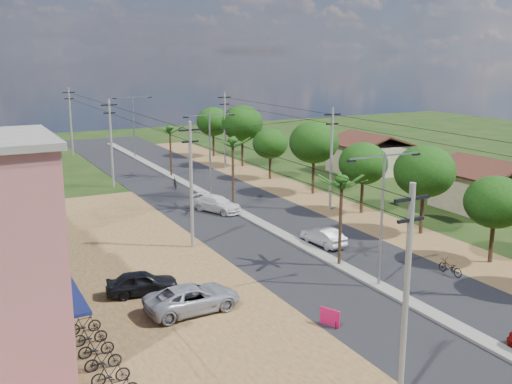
# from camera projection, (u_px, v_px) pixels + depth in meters

# --- Properties ---
(ground) EXTENTS (160.00, 160.00, 0.00)m
(ground) POSITION_uv_depth(u_px,v_px,m) (378.00, 287.00, 35.43)
(ground) COLOR black
(ground) RESTS_ON ground
(road) EXTENTS (12.00, 110.00, 0.04)m
(road) POSITION_uv_depth(u_px,v_px,m) (260.00, 224.00, 48.37)
(road) COLOR black
(road) RESTS_ON ground
(median) EXTENTS (1.00, 90.00, 0.18)m
(median) POSITION_uv_depth(u_px,v_px,m) (243.00, 214.00, 50.94)
(median) COLOR #605E56
(median) RESTS_ON ground
(dirt_lot_west) EXTENTS (18.00, 46.00, 0.04)m
(dirt_lot_west) POSITION_uv_depth(u_px,v_px,m) (92.00, 286.00, 35.57)
(dirt_lot_west) COLOR brown
(dirt_lot_west) RESTS_ON ground
(dirt_shoulder_east) EXTENTS (5.00, 90.00, 0.03)m
(dirt_shoulder_east) POSITION_uv_depth(u_px,v_px,m) (346.00, 211.00, 52.20)
(dirt_shoulder_east) COLOR brown
(dirt_shoulder_east) RESTS_ON ground
(house_east_near) EXTENTS (7.60, 7.50, 4.60)m
(house_east_near) POSITION_uv_depth(u_px,v_px,m) (487.00, 182.00, 52.52)
(house_east_near) COLOR gray
(house_east_near) RESTS_ON ground
(house_east_far) EXTENTS (7.60, 7.50, 4.60)m
(house_east_far) POSITION_uv_depth(u_px,v_px,m) (369.00, 152.00, 68.50)
(house_east_far) COLOR gray
(house_east_far) RESTS_ON ground
(tree_east_b) EXTENTS (4.00, 4.00, 5.83)m
(tree_east_b) POSITION_uv_depth(u_px,v_px,m) (495.00, 202.00, 38.68)
(tree_east_b) COLOR black
(tree_east_b) RESTS_ON ground
(tree_east_c) EXTENTS (4.60, 4.60, 6.83)m
(tree_east_c) POSITION_uv_depth(u_px,v_px,m) (424.00, 171.00, 44.72)
(tree_east_c) COLOR black
(tree_east_c) RESTS_ON ground
(tree_east_d) EXTENTS (4.20, 4.20, 6.13)m
(tree_east_d) POSITION_uv_depth(u_px,v_px,m) (363.00, 164.00, 50.75)
(tree_east_d) COLOR black
(tree_east_d) RESTS_ON ground
(tree_east_e) EXTENTS (4.80, 4.80, 7.14)m
(tree_east_e) POSITION_uv_depth(u_px,v_px,m) (314.00, 142.00, 57.57)
(tree_east_e) COLOR black
(tree_east_e) RESTS_ON ground
(tree_east_f) EXTENTS (3.80, 3.80, 5.52)m
(tree_east_f) POSITION_uv_depth(u_px,v_px,m) (270.00, 144.00, 64.57)
(tree_east_f) COLOR black
(tree_east_f) RESTS_ON ground
(tree_east_g) EXTENTS (5.00, 5.00, 7.38)m
(tree_east_g) POSITION_uv_depth(u_px,v_px,m) (242.00, 123.00, 71.43)
(tree_east_g) COLOR black
(tree_east_g) RESTS_ON ground
(tree_east_h) EXTENTS (4.40, 4.40, 6.52)m
(tree_east_h) POSITION_uv_depth(u_px,v_px,m) (213.00, 122.00, 78.34)
(tree_east_h) COLOR black
(tree_east_h) RESTS_ON ground
(palm_median_near) EXTENTS (2.00, 2.00, 6.15)m
(palm_median_near) POSITION_uv_depth(u_px,v_px,m) (342.00, 183.00, 37.61)
(palm_median_near) COLOR black
(palm_median_near) RESTS_ON ground
(palm_median_mid) EXTENTS (2.00, 2.00, 6.55)m
(palm_median_mid) POSITION_uv_depth(u_px,v_px,m) (233.00, 144.00, 51.34)
(palm_median_mid) COLOR black
(palm_median_mid) RESTS_ON ground
(palm_median_far) EXTENTS (2.00, 2.00, 5.85)m
(palm_median_far) POSITION_uv_depth(u_px,v_px,m) (170.00, 130.00, 65.29)
(palm_median_far) COLOR black
(palm_median_far) RESTS_ON ground
(streetlight_near) EXTENTS (5.10, 0.18, 8.00)m
(streetlight_near) POSITION_uv_depth(u_px,v_px,m) (382.00, 209.00, 34.33)
(streetlight_near) COLOR gray
(streetlight_near) RESTS_ON ground
(streetlight_mid) EXTENTS (5.10, 0.18, 8.00)m
(streetlight_mid) POSITION_uv_depth(u_px,v_px,m) (210.00, 148.00, 55.91)
(streetlight_mid) COLOR gray
(streetlight_mid) RESTS_ON ground
(streetlight_far) EXTENTS (5.10, 0.18, 8.00)m
(streetlight_far) POSITION_uv_depth(u_px,v_px,m) (134.00, 121.00, 77.48)
(streetlight_far) COLOR gray
(streetlight_far) RESTS_ON ground
(utility_pole_w_a) EXTENTS (1.60, 0.24, 9.00)m
(utility_pole_w_a) POSITION_uv_depth(u_px,v_px,m) (406.00, 292.00, 22.56)
(utility_pole_w_a) COLOR #605E56
(utility_pole_w_a) RESTS_ON ground
(utility_pole_w_b) EXTENTS (1.60, 0.24, 9.00)m
(utility_pole_w_b) POSITION_uv_depth(u_px,v_px,m) (191.00, 182.00, 41.54)
(utility_pole_w_b) COLOR #605E56
(utility_pole_w_b) RESTS_ON ground
(utility_pole_w_c) EXTENTS (1.60, 0.24, 9.00)m
(utility_pole_w_c) POSITION_uv_depth(u_px,v_px,m) (111.00, 141.00, 60.52)
(utility_pole_w_c) COLOR #605E56
(utility_pole_w_c) RESTS_ON ground
(utility_pole_w_d) EXTENTS (1.60, 0.24, 9.00)m
(utility_pole_w_d) POSITION_uv_depth(u_px,v_px,m) (71.00, 120.00, 78.65)
(utility_pole_w_d) COLOR #605E56
(utility_pole_w_d) RESTS_ON ground
(utility_pole_e_b) EXTENTS (1.60, 0.24, 9.00)m
(utility_pole_e_b) POSITION_uv_depth(u_px,v_px,m) (331.00, 157.00, 51.52)
(utility_pole_e_b) COLOR #605E56
(utility_pole_e_b) RESTS_ON ground
(utility_pole_e_c) EXTENTS (1.60, 0.24, 9.00)m
(utility_pole_e_c) POSITION_uv_depth(u_px,v_px,m) (225.00, 128.00, 70.51)
(utility_pole_e_c) COLOR #605E56
(utility_pole_e_c) RESTS_ON ground
(car_silver_mid) EXTENTS (1.68, 3.97, 1.27)m
(car_silver_mid) POSITION_uv_depth(u_px,v_px,m) (323.00, 237.00, 42.94)
(car_silver_mid) COLOR #9FA1A7
(car_silver_mid) RESTS_ON ground
(car_white_far) EXTENTS (3.68, 5.04, 1.36)m
(car_white_far) POSITION_uv_depth(u_px,v_px,m) (217.00, 204.00, 51.89)
(car_white_far) COLOR beige
(car_white_far) RESTS_ON ground
(car_parked_silver) EXTENTS (5.29, 2.62, 1.44)m
(car_parked_silver) POSITION_uv_depth(u_px,v_px,m) (193.00, 299.00, 31.99)
(car_parked_silver) COLOR #9FA1A7
(car_parked_silver) RESTS_ON ground
(car_parked_dark) EXTENTS (4.25, 2.28, 1.38)m
(car_parked_dark) POSITION_uv_depth(u_px,v_px,m) (142.00, 283.00, 34.21)
(car_parked_dark) COLOR black
(car_parked_dark) RESTS_ON ground
(moto_rider_east) EXTENTS (0.73, 1.85, 0.96)m
(moto_rider_east) POSITION_uv_depth(u_px,v_px,m) (450.00, 268.00, 37.22)
(moto_rider_east) COLOR black
(moto_rider_east) RESTS_ON ground
(moto_rider_west_a) EXTENTS (0.71, 1.57, 0.80)m
(moto_rider_west_a) POSITION_uv_depth(u_px,v_px,m) (189.00, 211.00, 50.78)
(moto_rider_west_a) COLOR black
(moto_rider_west_a) RESTS_ON ground
(moto_rider_west_b) EXTENTS (0.95, 1.98, 1.15)m
(moto_rider_west_b) POSITION_uv_depth(u_px,v_px,m) (175.00, 183.00, 60.68)
(moto_rider_west_b) COLOR black
(moto_rider_west_b) RESTS_ON ground
(roadside_sign) EXTENTS (0.54, 1.09, 0.96)m
(roadside_sign) POSITION_uv_depth(u_px,v_px,m) (330.00, 318.00, 30.29)
(roadside_sign) COLOR #BE114A
(roadside_sign) RESTS_ON ground
(parked_scooter_row) EXTENTS (1.67, 8.29, 1.00)m
(parked_scooter_row) POSITION_uv_depth(u_px,v_px,m) (103.00, 360.00, 26.12)
(parked_scooter_row) COLOR black
(parked_scooter_row) RESTS_ON ground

